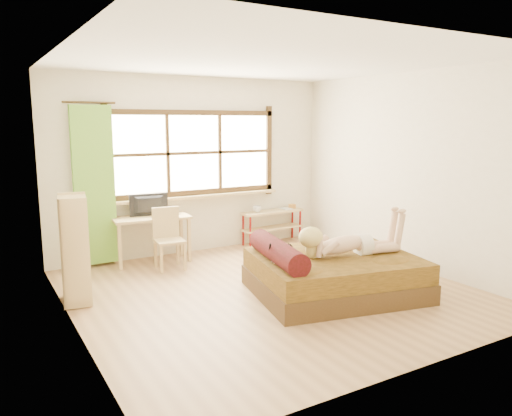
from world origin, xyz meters
TOP-DOWN VIEW (x-y plane):
  - floor at (0.00, 0.00)m, footprint 4.50×4.50m
  - ceiling at (0.00, 0.00)m, footprint 4.50×4.50m
  - wall_back at (0.00, 2.25)m, footprint 4.50×0.00m
  - wall_front at (0.00, -2.25)m, footprint 4.50×0.00m
  - wall_left at (-2.25, 0.00)m, footprint 0.00×4.50m
  - wall_right at (2.25, 0.00)m, footprint 0.00×4.50m
  - window at (0.00, 2.22)m, footprint 2.80×0.16m
  - curtain at (-1.55, 2.13)m, footprint 0.55×0.10m
  - bed at (0.57, -0.44)m, footprint 2.13×1.84m
  - woman at (0.77, -0.50)m, footprint 1.35×0.63m
  - kitten at (-0.10, -0.35)m, footprint 0.30×0.17m
  - desk at (-0.81, 1.95)m, footprint 1.12×0.59m
  - monitor at (-0.81, 2.00)m, footprint 0.56×0.12m
  - chair at (-0.71, 1.58)m, footprint 0.41×0.41m
  - pipe_shelf at (1.33, 2.07)m, footprint 1.12×0.33m
  - cup at (1.02, 2.07)m, footprint 0.14×0.14m
  - book at (1.52, 2.07)m, footprint 0.17×0.22m
  - bookshelf at (-2.08, 0.82)m, footprint 0.38×0.57m

SIDE VIEW (x-z plane):
  - floor at x=0.00m, z-range 0.00..0.00m
  - bed at x=0.57m, z-range -0.10..0.61m
  - pipe_shelf at x=1.33m, z-range 0.09..0.72m
  - chair at x=-0.71m, z-range 0.05..0.90m
  - book at x=1.52m, z-range 0.55..0.57m
  - kitten at x=-0.10m, z-range 0.47..0.69m
  - desk at x=-0.81m, z-range 0.25..0.93m
  - cup at x=1.02m, z-range 0.55..0.66m
  - bookshelf at x=-2.08m, z-range 0.01..1.22m
  - woman at x=0.77m, z-range 0.47..1.02m
  - monitor at x=-0.81m, z-range 0.68..1.00m
  - curtain at x=-1.55m, z-range 0.05..2.25m
  - wall_back at x=0.00m, z-range -0.90..3.60m
  - wall_front at x=0.00m, z-range -0.90..3.60m
  - wall_left at x=-2.25m, z-range -0.90..3.60m
  - wall_right at x=2.25m, z-range -0.90..3.60m
  - window at x=0.00m, z-range 0.78..2.24m
  - ceiling at x=0.00m, z-range 2.70..2.70m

